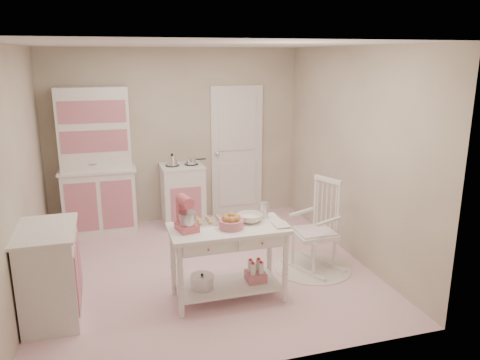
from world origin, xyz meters
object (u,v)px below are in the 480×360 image
object	(u,v)px
base_cabinet	(50,274)
work_table	(228,263)
rocking_chair	(315,225)
stand_mixer	(186,214)
hutch	(96,161)
stove	(183,195)
bread_basket	(231,224)

from	to	relation	value
base_cabinet	work_table	distance (m)	1.74
rocking_chair	stand_mixer	xyz separation A→B (m)	(-1.58, -0.38, 0.42)
hutch	stove	distance (m)	1.33
stand_mixer	bread_basket	distance (m)	0.46
hutch	bread_basket	bearing A→B (deg)	-62.28
base_cabinet	work_table	xyz separation A→B (m)	(1.74, -0.13, -0.06)
hutch	stand_mixer	bearing A→B (deg)	-70.35
hutch	rocking_chair	bearing A→B (deg)	-39.65
stove	base_cabinet	world-z (taller)	same
base_cabinet	stand_mixer	distance (m)	1.42
base_cabinet	work_table	size ratio (longest dim) A/B	0.77
rocking_chair	stand_mixer	distance (m)	1.68
hutch	rocking_chair	world-z (taller)	hutch
work_table	bread_basket	bearing A→B (deg)	-68.20
stove	bread_basket	world-z (taller)	stove
stove	work_table	world-z (taller)	stove
rocking_chair	base_cabinet	bearing A→B (deg)	162.40
stove	stand_mixer	bearing A→B (deg)	-98.38
hutch	base_cabinet	bearing A→B (deg)	-101.41
bread_basket	work_table	bearing A→B (deg)	111.80
stand_mixer	bread_basket	size ratio (longest dim) A/B	1.36
stove	base_cabinet	bearing A→B (deg)	-126.58
stand_mixer	stove	bearing A→B (deg)	68.88
stove	base_cabinet	distance (m)	2.79
rocking_chair	work_table	distance (m)	1.23
rocking_chair	stand_mixer	size ratio (longest dim) A/B	3.24
hutch	stand_mixer	size ratio (longest dim) A/B	6.12
stand_mixer	bread_basket	xyz separation A→B (m)	(0.44, -0.07, -0.12)
hutch	rocking_chair	size ratio (longest dim) A/B	1.89
base_cabinet	stove	bearing A→B (deg)	53.42
stove	bread_basket	size ratio (longest dim) A/B	3.68
work_table	stand_mixer	distance (m)	0.71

